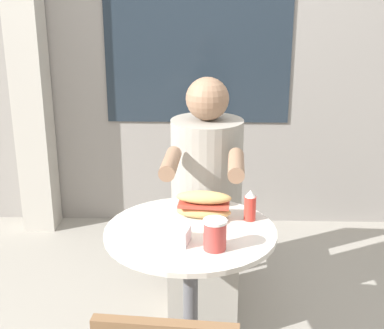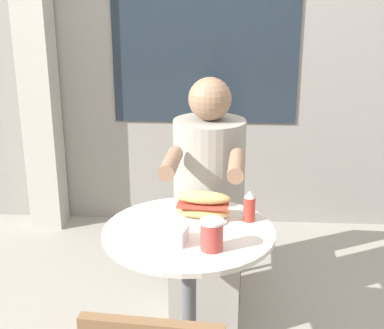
{
  "view_description": "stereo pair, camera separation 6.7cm",
  "coord_description": "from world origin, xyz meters",
  "px_view_note": "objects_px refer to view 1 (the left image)",
  "views": [
    {
      "loc": [
        0.07,
        -1.87,
        1.61
      ],
      "look_at": [
        0.0,
        0.19,
        0.92
      ],
      "focal_mm": 50.0,
      "sensor_mm": 36.0,
      "label": 1
    },
    {
      "loc": [
        0.13,
        -1.87,
        1.61
      ],
      "look_at": [
        0.0,
        0.19,
        0.92
      ],
      "focal_mm": 50.0,
      "sensor_mm": 36.0,
      "label": 2
    }
  ],
  "objects_px": {
    "diner_chair": "(207,193)",
    "sandwich_on_plate": "(204,207)",
    "condiment_bottle": "(250,206)",
    "cafe_table": "(190,274)",
    "drink_cup": "(215,234)",
    "seated_diner": "(206,218)"
  },
  "relations": [
    {
      "from": "diner_chair",
      "to": "sandwich_on_plate",
      "type": "bearing_deg",
      "value": 91.62
    },
    {
      "from": "diner_chair",
      "to": "condiment_bottle",
      "type": "height_order",
      "value": "diner_chair"
    },
    {
      "from": "cafe_table",
      "to": "condiment_bottle",
      "type": "distance_m",
      "value": 0.36
    },
    {
      "from": "cafe_table",
      "to": "drink_cup",
      "type": "relative_size",
      "value": 6.29
    },
    {
      "from": "sandwich_on_plate",
      "to": "drink_cup",
      "type": "height_order",
      "value": "sandwich_on_plate"
    },
    {
      "from": "diner_chair",
      "to": "drink_cup",
      "type": "xyz_separation_m",
      "value": [
        0.03,
        -1.02,
        0.25
      ]
    },
    {
      "from": "cafe_table",
      "to": "seated_diner",
      "type": "relative_size",
      "value": 0.59
    },
    {
      "from": "seated_diner",
      "to": "condiment_bottle",
      "type": "height_order",
      "value": "seated_diner"
    },
    {
      "from": "drink_cup",
      "to": "condiment_bottle",
      "type": "bearing_deg",
      "value": 60.77
    },
    {
      "from": "seated_diner",
      "to": "condiment_bottle",
      "type": "relative_size",
      "value": 9.48
    },
    {
      "from": "seated_diner",
      "to": "sandwich_on_plate",
      "type": "bearing_deg",
      "value": 91.57
    },
    {
      "from": "cafe_table",
      "to": "condiment_bottle",
      "type": "height_order",
      "value": "condiment_bottle"
    },
    {
      "from": "cafe_table",
      "to": "drink_cup",
      "type": "bearing_deg",
      "value": -59.24
    },
    {
      "from": "sandwich_on_plate",
      "to": "drink_cup",
      "type": "distance_m",
      "value": 0.26
    },
    {
      "from": "diner_chair",
      "to": "seated_diner",
      "type": "xyz_separation_m",
      "value": [
        -0.01,
        -0.35,
        0.01
      ]
    },
    {
      "from": "cafe_table",
      "to": "drink_cup",
      "type": "xyz_separation_m",
      "value": [
        0.09,
        -0.16,
        0.25
      ]
    },
    {
      "from": "cafe_table",
      "to": "drink_cup",
      "type": "height_order",
      "value": "drink_cup"
    },
    {
      "from": "seated_diner",
      "to": "sandwich_on_plate",
      "type": "distance_m",
      "value": 0.49
    },
    {
      "from": "condiment_bottle",
      "to": "seated_diner",
      "type": "bearing_deg",
      "value": 112.69
    },
    {
      "from": "diner_chair",
      "to": "sandwich_on_plate",
      "type": "relative_size",
      "value": 3.84
    },
    {
      "from": "diner_chair",
      "to": "seated_diner",
      "type": "bearing_deg",
      "value": 91.69
    },
    {
      "from": "seated_diner",
      "to": "condiment_bottle",
      "type": "xyz_separation_m",
      "value": [
        0.18,
        -0.42,
        0.25
      ]
    }
  ]
}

